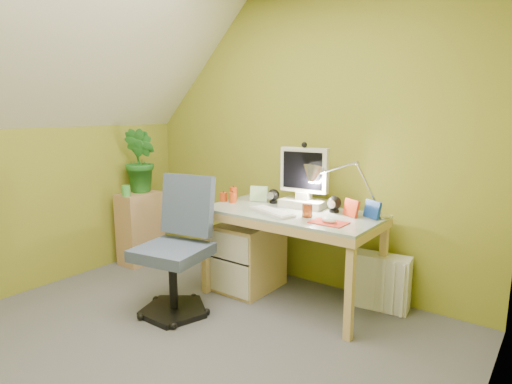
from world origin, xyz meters
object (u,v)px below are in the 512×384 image
Objects in this scene: side_ledge at (140,228)px; radiator at (381,282)px; desk at (291,256)px; monitor at (304,172)px; desk_lamp at (360,176)px; potted_plant at (141,161)px; task_chair at (172,250)px.

radiator is at bearing 10.86° from side_ledge.
monitor is (0.00, 0.18, 0.63)m from desk.
desk_lamp is 0.94× the size of potted_plant.
radiator is (0.16, 0.10, -0.78)m from desk_lamp.
desk is at bearing 41.48° from task_chair.
task_chair is at bearing -127.52° from monitor.
monitor is 0.58× the size of task_chair.
potted_plant is 1.50× the size of radiator.
monitor is 1.62m from potted_plant.
desk is 2.36× the size of monitor.
potted_plant reaches higher than side_ledge.
desk is 1.93× the size of side_ledge.
side_ledge is at bearing 142.29° from task_chair.
monitor is at bearing -177.56° from radiator.
monitor is 0.91× the size of potted_plant.
task_chair is 2.35× the size of radiator.
radiator is at bearing 25.61° from desk_lamp.
task_chair is at bearing -145.57° from desk_lamp.
monitor is 1.15m from task_chair.
task_chair is at bearing -146.92° from radiator.
radiator is (0.61, 0.10, -0.77)m from monitor.
desk_lamp is at bearing -154.64° from radiator.
desk is 0.69m from radiator.
side_ledge is at bearing -176.03° from radiator.
desk is at bearing 3.33° from potted_plant.
monitor is 0.99m from radiator.
desk_lamp reaches higher than monitor.
desk_lamp is 2.17m from side_ledge.
radiator is (0.61, 0.28, -0.15)m from desk.
monitor reaches higher than radiator.
potted_plant reaches higher than desk_lamp.
desk_lamp is at bearing 7.60° from potted_plant.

